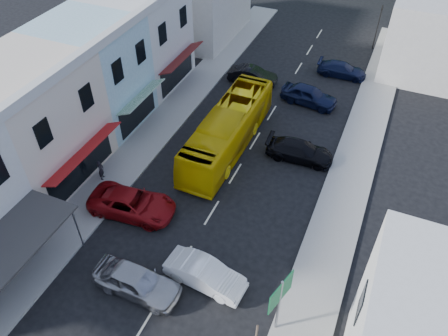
# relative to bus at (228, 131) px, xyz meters

# --- Properties ---
(ground) EXTENTS (120.00, 120.00, 0.00)m
(ground) POSITION_rel_bus_xyz_m (1.62, -10.50, -1.55)
(ground) COLOR black
(ground) RESTS_ON ground
(sidewalk_left) EXTENTS (3.00, 52.00, 0.15)m
(sidewalk_left) POSITION_rel_bus_xyz_m (-5.88, -0.50, -1.48)
(sidewalk_left) COLOR gray
(sidewalk_left) RESTS_ON ground
(sidewalk_right) EXTENTS (3.00, 52.00, 0.15)m
(sidewalk_right) POSITION_rel_bus_xyz_m (9.12, -0.50, -1.48)
(sidewalk_right) COLOR gray
(sidewalk_right) RESTS_ON ground
(shopfront_row) EXTENTS (8.25, 30.00, 8.00)m
(shopfront_row) POSITION_rel_bus_xyz_m (-10.88, -5.50, 2.45)
(shopfront_row) COLOR beige
(shopfront_row) RESTS_ON ground
(distant_block_left) EXTENTS (8.00, 10.00, 6.00)m
(distant_block_left) POSITION_rel_bus_xyz_m (-10.38, 16.50, 1.45)
(distant_block_left) COLOR #B7B2A8
(distant_block_left) RESTS_ON ground
(distant_block_right) EXTENTS (8.00, 12.00, 7.00)m
(distant_block_right) POSITION_rel_bus_xyz_m (12.62, 19.50, 1.95)
(distant_block_right) COLOR #B7B2A8
(distant_block_right) RESTS_ON ground
(bus) EXTENTS (2.60, 11.62, 3.10)m
(bus) POSITION_rel_bus_xyz_m (0.00, 0.00, 0.00)
(bus) COLOR #E3BC09
(bus) RESTS_ON ground
(car_silver) EXTENTS (4.42, 1.86, 1.40)m
(car_silver) POSITION_rel_bus_xyz_m (0.30, -13.20, -0.85)
(car_silver) COLOR #A1A1A5
(car_silver) RESTS_ON ground
(car_white) EXTENTS (4.54, 2.16, 1.40)m
(car_white) POSITION_rel_bus_xyz_m (3.43, -11.31, -0.85)
(car_white) COLOR white
(car_white) RESTS_ON ground
(car_red) EXTENTS (4.77, 2.37, 1.40)m
(car_red) POSITION_rel_bus_xyz_m (-3.01, -8.40, -0.85)
(car_red) COLOR maroon
(car_red) RESTS_ON ground
(car_black_near) EXTENTS (4.60, 2.10, 1.40)m
(car_black_near) POSITION_rel_bus_xyz_m (5.25, 0.86, -0.85)
(car_black_near) COLOR black
(car_black_near) RESTS_ON ground
(car_navy_mid) EXTENTS (4.59, 2.35, 1.40)m
(car_navy_mid) POSITION_rel_bus_xyz_m (3.99, 8.07, -0.85)
(car_navy_mid) COLOR black
(car_navy_mid) RESTS_ON ground
(car_black_far) EXTENTS (4.53, 2.16, 1.40)m
(car_black_far) POSITION_rel_bus_xyz_m (-1.56, 9.36, -0.85)
(car_black_far) COLOR black
(car_black_far) RESTS_ON ground
(car_navy_far) EXTENTS (4.56, 1.99, 1.40)m
(car_navy_far) POSITION_rel_bus_xyz_m (5.60, 13.72, -0.85)
(car_navy_far) COLOR black
(car_navy_far) RESTS_ON ground
(pedestrian_left) EXTENTS (0.55, 0.69, 1.70)m
(pedestrian_left) POSITION_rel_bus_xyz_m (-6.55, -6.68, -0.55)
(pedestrian_left) COLOR black
(pedestrian_left) RESTS_ON sidewalk_left
(direction_sign) EXTENTS (1.23, 1.99, 4.17)m
(direction_sign) POSITION_rel_bus_xyz_m (7.83, -12.36, 0.54)
(direction_sign) COLOR #0B5029
(direction_sign) RESTS_ON ground
(traffic_signal) EXTENTS (0.99, 1.17, 4.53)m
(traffic_signal) POSITION_rel_bus_xyz_m (7.42, 20.26, 0.72)
(traffic_signal) COLOR black
(traffic_signal) RESTS_ON ground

